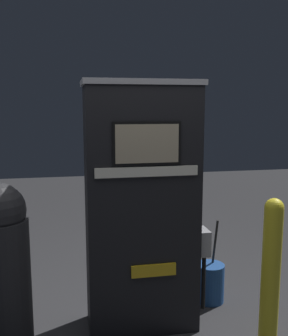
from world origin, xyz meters
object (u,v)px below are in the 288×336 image
object	(u,v)px
gas_pump	(142,208)
squeegee_bucket	(210,282)
trash_bin	(0,263)
safety_bollard	(271,270)

from	to	relation	value
gas_pump	squeegee_bucket	world-z (taller)	gas_pump
trash_bin	squeegee_bucket	distance (m)	1.78
gas_pump	safety_bollard	world-z (taller)	gas_pump
gas_pump	safety_bollard	xyz separation A→B (m)	(0.85, -0.44, -0.38)
trash_bin	squeegee_bucket	bearing A→B (deg)	10.14
gas_pump	safety_bollard	size ratio (longest dim) A/B	1.75
gas_pump	trash_bin	world-z (taller)	gas_pump
safety_bollard	trash_bin	world-z (taller)	trash_bin
gas_pump	safety_bollard	bearing A→B (deg)	-27.37
trash_bin	squeegee_bucket	xyz separation A→B (m)	(1.69, 0.30, -0.44)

